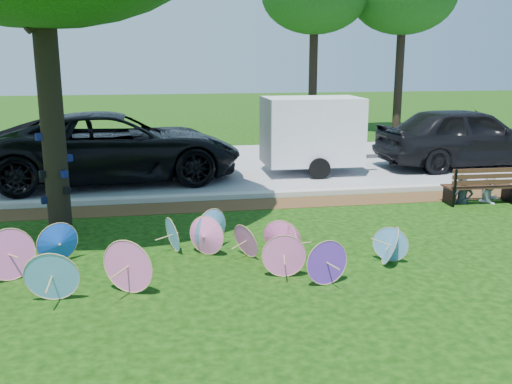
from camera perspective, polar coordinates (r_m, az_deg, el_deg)
ground at (r=8.76m, az=-0.95°, el=-8.87°), size 90.00×90.00×0.00m
mulch_strip at (r=13.00m, az=-4.10°, el=-1.41°), size 90.00×1.00×0.01m
curb at (r=13.67m, az=-4.41°, el=-0.45°), size 90.00×0.30×0.12m
street at (r=17.72m, az=-5.75°, el=2.54°), size 90.00×8.00×0.01m
parasol_pile at (r=9.12m, az=-5.80°, el=-5.63°), size 6.74×2.33×0.82m
black_van at (r=15.89m, az=-13.91°, el=4.38°), size 7.04×3.79×1.88m
dark_pickup at (r=18.63m, az=20.26°, el=5.19°), size 5.54×2.42×1.86m
cargo_trailer at (r=16.55m, az=5.63°, el=6.13°), size 2.72×1.74×2.49m
park_bench at (r=14.14m, az=21.36°, el=0.67°), size 1.67×0.68×0.86m
person_left at (r=13.96m, az=20.11°, el=1.55°), size 0.55×0.44×1.31m
person_right at (r=14.33m, az=22.51°, el=1.38°), size 0.70×0.64×1.18m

